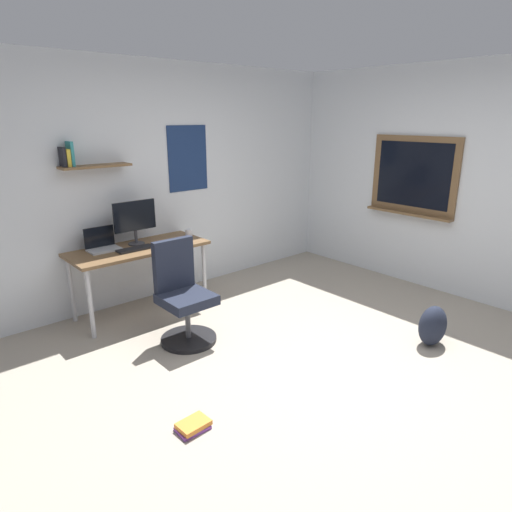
% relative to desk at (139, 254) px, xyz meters
% --- Properties ---
extents(ground_plane, '(5.20, 5.20, 0.00)m').
position_rel_desk_xyz_m(ground_plane, '(0.58, -2.07, -0.65)').
color(ground_plane, '#9E9384').
rests_on(ground_plane, ground).
extents(wall_back, '(5.00, 0.30, 2.60)m').
position_rel_desk_xyz_m(wall_back, '(0.57, 0.38, 0.65)').
color(wall_back, silver).
rests_on(wall_back, ground).
extents(wall_right, '(0.22, 5.00, 2.60)m').
position_rel_desk_xyz_m(wall_right, '(3.02, -2.04, 0.65)').
color(wall_right, silver).
rests_on(wall_right, ground).
extents(desk, '(1.41, 0.61, 0.72)m').
position_rel_desk_xyz_m(desk, '(0.00, 0.00, 0.00)').
color(desk, brown).
rests_on(desk, ground).
extents(office_chair, '(0.52, 0.52, 0.95)m').
position_rel_desk_xyz_m(office_chair, '(-0.00, -0.83, -0.24)').
color(office_chair, black).
rests_on(office_chair, ground).
extents(laptop, '(0.31, 0.21, 0.23)m').
position_rel_desk_xyz_m(laptop, '(-0.32, 0.15, 0.13)').
color(laptop, '#ADAFB5').
rests_on(laptop, desk).
extents(monitor_primary, '(0.46, 0.17, 0.46)m').
position_rel_desk_xyz_m(monitor_primary, '(0.04, 0.10, 0.35)').
color(monitor_primary, '#38383D').
rests_on(monitor_primary, desk).
extents(keyboard, '(0.37, 0.13, 0.02)m').
position_rel_desk_xyz_m(keyboard, '(-0.07, -0.08, 0.09)').
color(keyboard, black).
rests_on(keyboard, desk).
extents(computer_mouse, '(0.10, 0.06, 0.03)m').
position_rel_desk_xyz_m(computer_mouse, '(0.21, -0.08, 0.09)').
color(computer_mouse, '#262628').
rests_on(computer_mouse, desk).
extents(coffee_mug, '(0.08, 0.08, 0.09)m').
position_rel_desk_xyz_m(coffee_mug, '(0.60, -0.03, 0.12)').
color(coffee_mug, silver).
rests_on(coffee_mug, desk).
extents(backpack, '(0.32, 0.22, 0.38)m').
position_rel_desk_xyz_m(backpack, '(1.64, -2.43, -0.46)').
color(backpack, '#1E2333').
rests_on(backpack, ground).
extents(book_stack_on_floor, '(0.22, 0.16, 0.06)m').
position_rel_desk_xyz_m(book_stack_on_floor, '(-0.67, -1.96, -0.62)').
color(book_stack_on_floor, '#7A3D99').
rests_on(book_stack_on_floor, ground).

